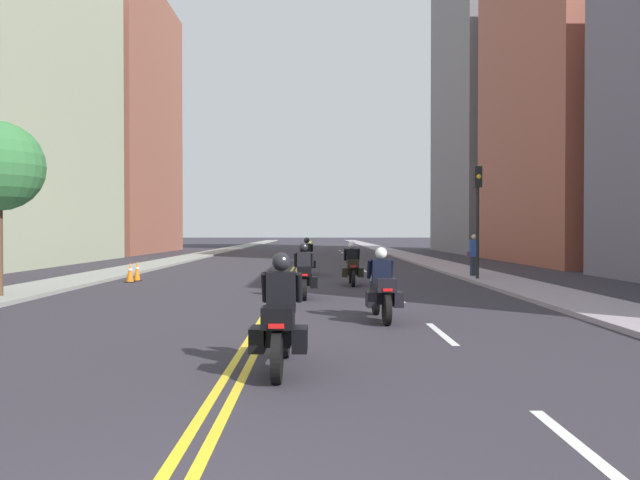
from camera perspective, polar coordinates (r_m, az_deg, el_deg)
The scene contains 18 objects.
ground_plane at distance 51.13m, azimuth -1.59°, elevation -1.33°, with size 264.00×264.00×0.00m, color #2E2B33.
sidewalk_left at distance 51.93m, azimuth -10.55°, elevation -1.24°, with size 2.32×144.00×0.12m, color gray.
sidewalk_right at distance 51.59m, azimuth 7.42°, elevation -1.25°, with size 2.32×144.00×0.12m, color #998A96.
centreline_yellow_inner at distance 51.13m, azimuth -1.73°, elevation -1.33°, with size 0.12×132.00×0.01m, color yellow.
centreline_yellow_outer at distance 51.13m, azimuth -1.46°, elevation -1.33°, with size 0.12×132.00×0.01m, color yellow.
lane_dashes_white at distance 32.23m, azimuth 3.85°, elevation -2.60°, with size 0.14×56.40×0.01m.
building_right_1 at distance 40.68m, azimuth 24.47°, elevation 13.32°, with size 9.17×15.41×21.56m.
building_left_2 at distance 57.68m, azimuth -19.19°, elevation 10.84°, with size 8.07×17.76×23.99m.
building_right_2 at distance 58.12m, azimuth 16.85°, elevation 14.26°, with size 9.25×15.65×30.92m.
motorcycle_0 at distance 8.22m, azimuth -3.83°, elevation -8.09°, with size 0.77×2.22×1.65m.
motorcycle_1 at distance 12.86m, azimuth 6.02°, elevation -4.91°, with size 0.78×2.23×1.59m.
motorcycle_2 at distance 17.08m, azimuth -1.58°, elevation -3.51°, with size 0.78×2.10×1.61m.
motorcycle_3 at distance 21.18m, azimuth 3.14°, elevation -2.66°, with size 0.76×2.16×1.58m.
motorcycle_4 at distance 25.97m, azimuth -1.30°, elevation -1.97°, with size 0.78×2.19×1.67m.
traffic_cone_1 at distance 23.49m, azimuth -17.98°, elevation -3.00°, with size 0.35×0.35×0.77m.
traffic_cone_2 at distance 24.03m, azimuth -17.35°, elevation -2.88°, with size 0.31×0.31×0.80m.
traffic_light_near at distance 23.46m, azimuth 15.07°, elevation 3.61°, with size 0.28×0.38×4.44m.
pedestrian_0 at distance 24.94m, azimuth 14.73°, elevation -1.48°, with size 0.49×0.25×1.82m.
Camera 1 is at (1.09, -3.08, 1.94)m, focal length 32.93 mm.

